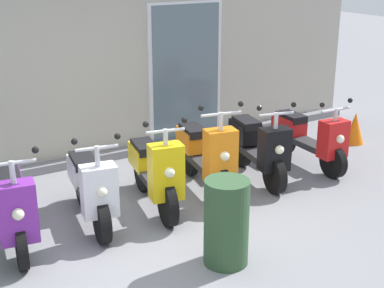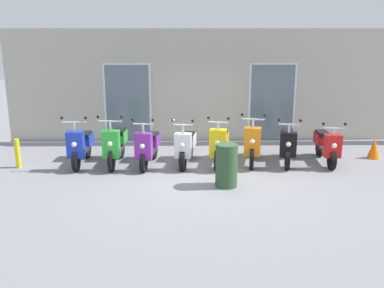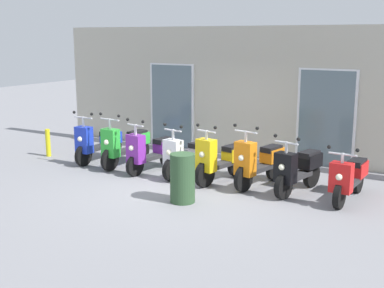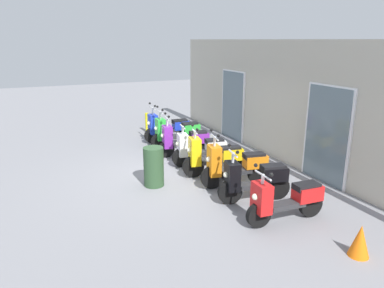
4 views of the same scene
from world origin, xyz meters
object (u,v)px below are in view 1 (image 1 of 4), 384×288
Objects in this scene: scooter_yellow at (155,171)px; trash_bin at (226,222)px; traffic_cone at (355,128)px; scooter_white at (91,187)px; scooter_black at (258,147)px; scooter_red at (309,137)px; scooter_purple at (13,205)px; scooter_orange at (206,154)px.

scooter_yellow reaches higher than trash_bin.
scooter_yellow reaches higher than traffic_cone.
scooter_white is at bearing 178.01° from scooter_yellow.
scooter_red is (0.97, 0.05, -0.03)m from scooter_black.
trash_bin is at bearing -89.49° from scooter_yellow.
scooter_purple is 4.35m from scooter_red.
scooter_white is 3.44m from scooter_red.
scooter_orange is at bearing 8.02° from scooter_yellow.
trash_bin is (-2.61, -1.65, 0.01)m from scooter_red.
scooter_white is 0.93× the size of scooter_orange.
scooter_white is (0.91, 0.09, -0.02)m from scooter_purple.
scooter_black is 2.37m from traffic_cone.
scooter_red is 1.41m from traffic_cone.
scooter_white is at bearing -176.99° from scooter_orange.
scooter_orange is (0.81, 0.11, 0.03)m from scooter_yellow.
scooter_purple is 3.38m from scooter_black.
scooter_purple is 2.28m from trash_bin.
scooter_yellow is (0.82, -0.03, 0.03)m from scooter_white.
trash_bin is at bearing -61.81° from scooter_white.
scooter_white is 1.69× the size of trash_bin.
scooter_red is (1.81, 0.01, -0.07)m from scooter_orange.
scooter_orange is 1.82m from trash_bin.
scooter_red is at bearing 2.68° from scooter_black.
scooter_purple reaches higher than traffic_cone.
scooter_red is 3.08× the size of traffic_cone.
scooter_orange is 1.81m from scooter_red.
scooter_purple is 1.00× the size of scooter_white.
scooter_yellow is (1.73, 0.06, 0.01)m from scooter_purple.
scooter_red is at bearing 2.66° from scooter_yellow.
scooter_orange reaches higher than trash_bin.
scooter_orange is at bearing -179.77° from scooter_red.
scooter_black reaches higher than trash_bin.
traffic_cone is at bearing 6.47° from scooter_orange.
scooter_red is 1.76× the size of trash_bin.
scooter_red is at bearing 0.23° from scooter_orange.
traffic_cone is (5.70, 0.53, -0.21)m from scooter_purple.
scooter_yellow is at bearing 1.90° from scooter_purple.
scooter_orange reaches higher than scooter_black.
traffic_cone is (3.16, 0.36, -0.26)m from scooter_orange.
scooter_yellow is 2.62m from scooter_red.
scooter_purple is 2.54m from scooter_orange.
trash_bin is at bearing -40.17° from scooter_purple.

